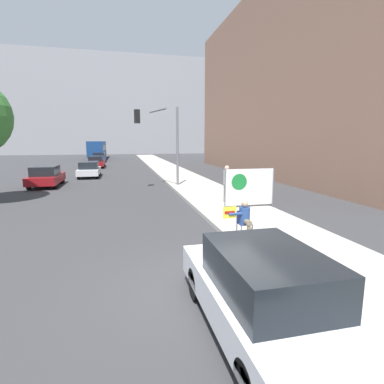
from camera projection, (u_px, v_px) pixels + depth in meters
name	position (u px, v px, depth m)	size (l,w,h in m)	color
ground_plane	(213.00, 291.00, 6.40)	(160.00, 160.00, 0.00)	#38383A
sidewalk_curb	(193.00, 184.00, 21.49)	(3.50, 90.00, 0.17)	#B7B2A8
building_backdrop_far	(118.00, 107.00, 75.20)	(52.00, 12.00, 23.09)	#99999E
building_backdrop_right	(304.00, 86.00, 27.64)	(10.00, 32.00, 16.32)	#936B56
seated_protester	(245.00, 218.00, 9.38)	(0.94, 0.77, 1.17)	#474C56
pedestrian_behind	(227.00, 183.00, 14.77)	(0.34, 0.34, 1.81)	#756651
protest_banner	(249.00, 187.00, 13.62)	(2.40, 0.06, 1.76)	slate
traffic_light_pole	(162.00, 132.00, 19.63)	(2.94, 2.71, 5.23)	slate
parked_car_curbside	(263.00, 293.00, 4.85)	(1.74, 4.27, 1.51)	silver
car_on_road_nearest	(46.00, 176.00, 20.99)	(1.86, 4.12, 1.45)	maroon
car_on_road_midblock	(89.00, 169.00, 26.38)	(1.75, 4.12, 1.38)	silver
car_on_road_distant	(96.00, 162.00, 35.96)	(1.86, 4.70, 1.37)	maroon
car_on_road_far_lane	(99.00, 157.00, 45.67)	(1.88, 4.34, 1.40)	navy
city_bus_on_road	(97.00, 149.00, 53.63)	(2.53, 12.31, 3.08)	navy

